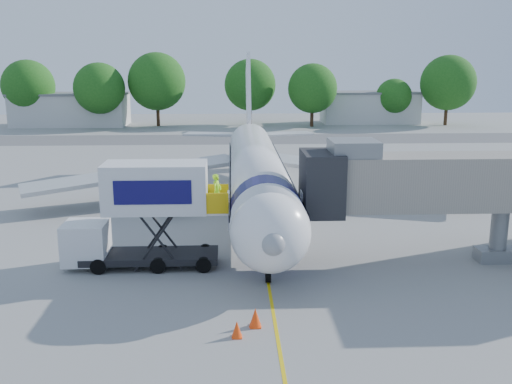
{
  "coord_description": "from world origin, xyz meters",
  "views": [
    {
      "loc": [
        -1.73,
        -35.51,
        10.57
      ],
      "look_at": [
        -0.34,
        -3.8,
        3.2
      ],
      "focal_mm": 40.0,
      "sensor_mm": 36.0,
      "label": 1
    }
  ],
  "objects_px": {
    "jet_bridge": "(419,183)",
    "catering_hiloader": "(144,216)",
    "aircraft": "(256,170)",
    "ground_tug": "(195,376)"
  },
  "relations": [
    {
      "from": "aircraft",
      "to": "jet_bridge",
      "type": "distance_m",
      "value": 13.77
    },
    {
      "from": "catering_hiloader",
      "to": "ground_tug",
      "type": "height_order",
      "value": "catering_hiloader"
    },
    {
      "from": "aircraft",
      "to": "catering_hiloader",
      "type": "distance_m",
      "value": 12.77
    },
    {
      "from": "catering_hiloader",
      "to": "ground_tug",
      "type": "bearing_deg",
      "value": -74.75
    },
    {
      "from": "ground_tug",
      "to": "catering_hiloader",
      "type": "bearing_deg",
      "value": 112.01
    },
    {
      "from": "aircraft",
      "to": "catering_hiloader",
      "type": "height_order",
      "value": "aircraft"
    },
    {
      "from": "aircraft",
      "to": "jet_bridge",
      "type": "relative_size",
      "value": 2.71
    },
    {
      "from": "catering_hiloader",
      "to": "jet_bridge",
      "type": "bearing_deg",
      "value": 0.01
    },
    {
      "from": "jet_bridge",
      "to": "aircraft",
      "type": "bearing_deg",
      "value": 125.7
    },
    {
      "from": "jet_bridge",
      "to": "catering_hiloader",
      "type": "xyz_separation_m",
      "value": [
        -14.26,
        -0.0,
        -1.58
      ]
    }
  ]
}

